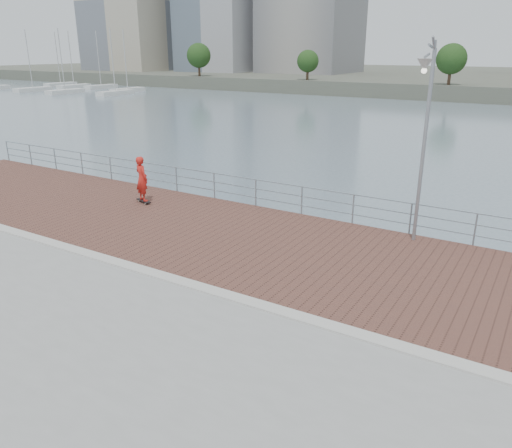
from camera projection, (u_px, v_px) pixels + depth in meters
The scene contains 10 objects.
water at pixel (218, 358), 13.64m from camera, with size 400.00×400.00×0.00m, color slate.
seawall at pixel (60, 447), 9.29m from camera, with size 40.00×24.00×2.00m, color gray.
brick_lane at pixel (282, 248), 15.86m from camera, with size 40.00×6.80×0.02m, color brown.
curb at pixel (216, 292), 12.96m from camera, with size 40.00×0.40×0.06m, color #B7B5AD.
guardrail at pixel (327, 201), 18.36m from camera, with size 39.06×0.06×1.13m.
street_lamp at pixel (425, 109), 14.74m from camera, with size 0.44×1.28×6.06m.
skateboard at pixel (144, 201), 20.47m from camera, with size 0.89×0.47×0.10m.
skateboarder at pixel (142, 179), 20.16m from camera, with size 0.67×0.44×1.84m, color red.
shoreline_trees at pixel (437, 60), 79.40m from camera, with size 109.59×4.95×6.60m.
marina at pixel (70, 88), 100.39m from camera, with size 33.18×21.79×11.42m.
Camera 1 is at (6.98, -9.36, 6.01)m, focal length 35.00 mm.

